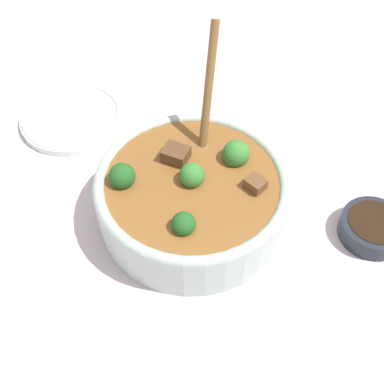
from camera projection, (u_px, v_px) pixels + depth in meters
The scene contains 4 objects.
ground_plane at pixel (192, 214), 0.73m from camera, with size 4.00×4.00×0.00m, color silver.
stew_bowl at pixel (192, 194), 0.69m from camera, with size 0.27×0.27×0.24m.
condiment_bowl at pixel (373, 227), 0.69m from camera, with size 0.09×0.09×0.03m.
empty_plate at pixel (72, 117), 0.85m from camera, with size 0.18×0.18×0.02m.
Camera 1 is at (0.13, 0.41, 0.58)m, focal length 45.00 mm.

